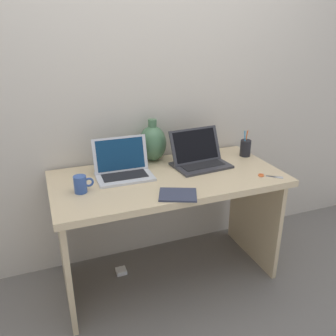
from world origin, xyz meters
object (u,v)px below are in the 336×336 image
object	(u,v)px
coffee_mug	(81,184)
scissors	(266,176)
laptop_right	(198,156)
pen_cup	(245,148)
green_vase	(153,143)
notebook_stack	(178,195)
laptop_left	(123,166)
power_brick	(121,271)

from	to	relation	value
coffee_mug	scissors	world-z (taller)	coffee_mug
laptop_right	pen_cup	distance (m)	0.38
green_vase	scissors	world-z (taller)	green_vase
notebook_stack	pen_cup	bearing A→B (deg)	31.05
laptop_right	notebook_stack	size ratio (longest dim) A/B	1.86
laptop_left	scissors	xyz separation A→B (m)	(0.81, -0.33, -0.06)
coffee_mug	pen_cup	bearing A→B (deg)	8.84
notebook_stack	coffee_mug	xyz separation A→B (m)	(-0.48, 0.23, 0.04)
laptop_left	laptop_right	distance (m)	0.51
power_brick	laptop_right	bearing A→B (deg)	-3.50
notebook_stack	laptop_right	bearing A→B (deg)	51.25
notebook_stack	power_brick	bearing A→B (deg)	121.41
green_vase	notebook_stack	bearing A→B (deg)	-94.95
pen_cup	power_brick	size ratio (longest dim) A/B	2.64
green_vase	pen_cup	xyz separation A→B (m)	(0.63, -0.15, -0.06)
laptop_left	laptop_right	xyz separation A→B (m)	(0.51, -0.00, 0.00)
laptop_left	scissors	size ratio (longest dim) A/B	2.57
laptop_left	coffee_mug	bearing A→B (deg)	-151.10
laptop_right	pen_cup	size ratio (longest dim) A/B	2.01
notebook_stack	pen_cup	size ratio (longest dim) A/B	1.08
pen_cup	scissors	world-z (taller)	pen_cup
laptop_right	scissors	distance (m)	0.44
pen_cup	notebook_stack	bearing A→B (deg)	-148.95
green_vase	coffee_mug	xyz separation A→B (m)	(-0.53, -0.33, -0.07)
notebook_stack	pen_cup	world-z (taller)	pen_cup
notebook_stack	power_brick	world-z (taller)	notebook_stack
laptop_left	notebook_stack	distance (m)	0.43
green_vase	pen_cup	bearing A→B (deg)	-13.45
green_vase	scissors	xyz separation A→B (m)	(0.55, -0.51, -0.12)
scissors	power_brick	world-z (taller)	scissors
laptop_right	coffee_mug	size ratio (longest dim) A/B	3.41
laptop_left	laptop_right	world-z (taller)	laptop_right
pen_cup	power_brick	bearing A→B (deg)	-179.93
coffee_mug	pen_cup	distance (m)	1.17
laptop_left	scissors	distance (m)	0.87
coffee_mug	laptop_right	bearing A→B (deg)	10.57
laptop_left	pen_cup	xyz separation A→B (m)	(0.89, 0.03, -0.00)
laptop_right	scissors	xyz separation A→B (m)	(0.30, -0.32, -0.06)
coffee_mug	pen_cup	size ratio (longest dim) A/B	0.59
laptop_right	notebook_stack	world-z (taller)	laptop_right
laptop_right	laptop_left	bearing A→B (deg)	179.49
scissors	green_vase	bearing A→B (deg)	137.29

